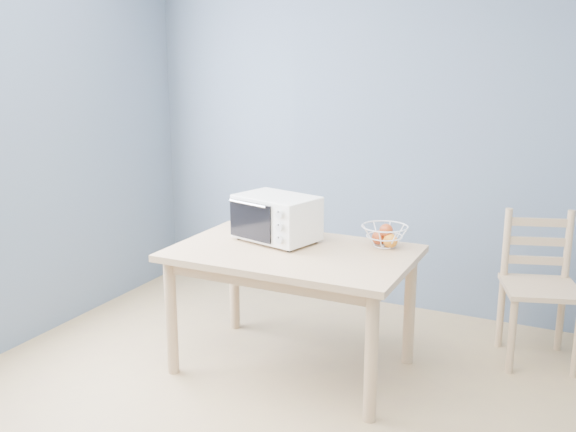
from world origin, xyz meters
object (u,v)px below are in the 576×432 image
at_px(toaster_oven, 274,217).
at_px(dining_chair, 539,289).
at_px(fruit_basket, 385,235).
at_px(dining_table, 292,266).

distance_m(toaster_oven, dining_chair, 1.70).
height_order(toaster_oven, dining_chair, toaster_oven).
bearing_deg(fruit_basket, dining_table, -146.84).
bearing_deg(toaster_oven, fruit_basket, 29.41).
xyz_separation_m(dining_table, dining_chair, (1.32, 0.77, -0.19)).
distance_m(dining_table, fruit_basket, 0.59).
distance_m(fruit_basket, dining_chair, 1.04).
bearing_deg(dining_chair, toaster_oven, -174.60).
height_order(dining_table, toaster_oven, toaster_oven).
bearing_deg(dining_chair, dining_table, -167.06).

